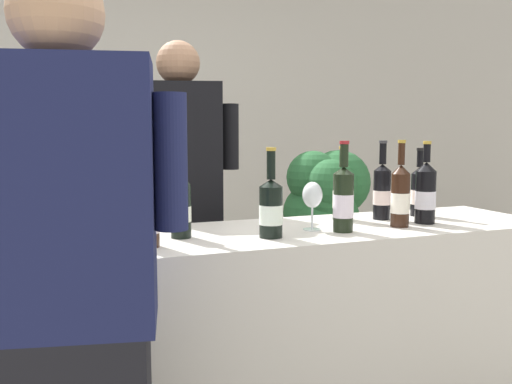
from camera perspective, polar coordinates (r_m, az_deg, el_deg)
The scene contains 16 objects.
wall_back at distance 4.53m, azimuth -12.30°, elevation 7.24°, with size 8.00×0.10×2.80m, color beige.
counter at distance 2.18m, azimuth -0.49°, elevation -16.59°, with size 2.48×0.57×0.95m, color beige.
wine_bottle_0 at distance 2.22m, azimuth 14.69°, elevation -0.39°, with size 0.07×0.07×0.34m.
wine_bottle_1 at distance 2.33m, azimuth 17.12°, elevation -0.10°, with size 0.08×0.08×0.33m.
wine_bottle_2 at distance 2.38m, azimuth 12.89°, elevation 0.13°, with size 0.07×0.07×0.33m.
wine_bottle_3 at distance 2.34m, azimuth 8.95°, elevation -0.14°, with size 0.08×0.08×0.31m.
wine_bottle_5 at distance 2.06m, azimuth 9.03°, elevation -0.70°, with size 0.08×0.08×0.34m.
wine_bottle_6 at distance 1.91m, azimuth -14.03°, elevation -1.18°, with size 0.08×0.08×0.37m.
wine_bottle_7 at distance 1.81m, azimuth -11.13°, elevation -2.30°, with size 0.07×0.07×0.31m.
wine_bottle_8 at distance 1.95m, azimuth -7.81°, elevation -1.23°, with size 0.07×0.07×0.34m.
wine_bottle_9 at distance 2.52m, azimuth 16.51°, elevation 0.09°, with size 0.07×0.07×0.30m.
wine_bottle_10 at distance 1.93m, azimuth 1.55°, elevation -1.61°, with size 0.08×0.08×0.32m.
wine_glass at distance 2.08m, azimuth 5.85°, elevation -0.48°, with size 0.08×0.08×0.18m.
person_server at distance 2.59m, azimuth -7.78°, elevation -4.34°, with size 0.53×0.33×1.72m.
person_guest at distance 1.43m, azimuth -18.75°, elevation -14.28°, with size 0.56×0.32×1.69m.
potted_shrub at distance 3.34m, azimuth 7.23°, elevation -2.74°, with size 0.55×0.49×1.21m.
Camera 1 is at (-0.71, -1.87, 1.33)m, focal length 38.69 mm.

